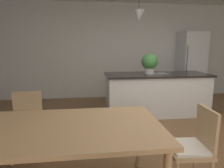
{
  "coord_description": "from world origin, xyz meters",
  "views": [
    {
      "loc": [
        -1.26,
        -2.57,
        1.46
      ],
      "look_at": [
        -0.96,
        -0.18,
        1.02
      ],
      "focal_mm": 31.82,
      "sensor_mm": 36.0,
      "label": 1
    }
  ],
  "objects_px": {
    "dining_table": "(50,133)",
    "chair_far_left": "(27,122)",
    "potted_plant_on_island": "(150,62)",
    "chair_kitchen_end": "(193,146)",
    "kitchen_island": "(156,93)",
    "refrigerator": "(191,66)"
  },
  "relations": [
    {
      "from": "chair_far_left",
      "to": "kitchen_island",
      "type": "height_order",
      "value": "kitchen_island"
    },
    {
      "from": "chair_kitchen_end",
      "to": "refrigerator",
      "type": "xyz_separation_m",
      "value": [
        1.93,
        3.66,
        0.47
      ]
    },
    {
      "from": "chair_far_left",
      "to": "refrigerator",
      "type": "height_order",
      "value": "refrigerator"
    },
    {
      "from": "chair_far_left",
      "to": "dining_table",
      "type": "bearing_deg",
      "value": -62.03
    },
    {
      "from": "refrigerator",
      "to": "potted_plant_on_island",
      "type": "distance_m",
      "value": 2.11
    },
    {
      "from": "chair_far_left",
      "to": "kitchen_island",
      "type": "xyz_separation_m",
      "value": [
        2.32,
        1.48,
        -0.01
      ]
    },
    {
      "from": "chair_far_left",
      "to": "potted_plant_on_island",
      "type": "xyz_separation_m",
      "value": [
        2.15,
        1.48,
        0.67
      ]
    },
    {
      "from": "dining_table",
      "to": "refrigerator",
      "type": "xyz_separation_m",
      "value": [
        3.33,
        3.66,
        0.26
      ]
    },
    {
      "from": "dining_table",
      "to": "potted_plant_on_island",
      "type": "height_order",
      "value": "potted_plant_on_island"
    },
    {
      "from": "refrigerator",
      "to": "potted_plant_on_island",
      "type": "relative_size",
      "value": 4.32
    },
    {
      "from": "potted_plant_on_island",
      "to": "chair_kitchen_end",
      "type": "bearing_deg",
      "value": -96.68
    },
    {
      "from": "chair_far_left",
      "to": "kitchen_island",
      "type": "distance_m",
      "value": 2.75
    },
    {
      "from": "chair_far_left",
      "to": "refrigerator",
      "type": "bearing_deg",
      "value": 36.15
    },
    {
      "from": "chair_far_left",
      "to": "potted_plant_on_island",
      "type": "bearing_deg",
      "value": 34.5
    },
    {
      "from": "chair_kitchen_end",
      "to": "potted_plant_on_island",
      "type": "bearing_deg",
      "value": 83.32
    },
    {
      "from": "dining_table",
      "to": "potted_plant_on_island",
      "type": "relative_size",
      "value": 4.71
    },
    {
      "from": "dining_table",
      "to": "chair_far_left",
      "type": "distance_m",
      "value": 1.03
    },
    {
      "from": "dining_table",
      "to": "kitchen_island",
      "type": "xyz_separation_m",
      "value": [
        1.85,
        2.36,
        -0.23
      ]
    },
    {
      "from": "dining_table",
      "to": "kitchen_island",
      "type": "relative_size",
      "value": 0.93
    },
    {
      "from": "dining_table",
      "to": "refrigerator",
      "type": "height_order",
      "value": "refrigerator"
    },
    {
      "from": "kitchen_island",
      "to": "refrigerator",
      "type": "distance_m",
      "value": 2.02
    },
    {
      "from": "kitchen_island",
      "to": "refrigerator",
      "type": "bearing_deg",
      "value": 41.32
    }
  ]
}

